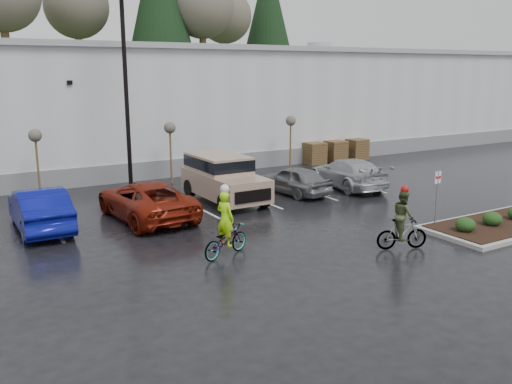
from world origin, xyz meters
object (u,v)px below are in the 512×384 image
sapling_mid (170,131)px  cyclist_olive (402,226)px  lamppost (125,72)px  car_blue (40,209)px  car_red (146,200)px  car_far_silver (347,173)px  cyclist_hivis (225,234)px  sapling_east (291,124)px  pallet_stack_a (314,153)px  fire_lane_sign (437,192)px  car_grey (294,180)px  pallet_stack_b (335,151)px  pallet_stack_c (357,149)px  suv_tan (225,179)px  sapling_west (35,139)px

sapling_mid → cyclist_olive: size_ratio=1.48×
lamppost → car_blue: size_ratio=1.91×
cyclist_olive → car_red: bearing=59.1°
car_far_silver → cyclist_hivis: cyclist_hivis is taller
sapling_east → car_blue: sapling_east is taller
pallet_stack_a → car_far_silver: 7.11m
fire_lane_sign → car_red: fire_lane_sign is taller
car_grey → car_far_silver: car_far_silver is taller
pallet_stack_b → fire_lane_sign: (-6.40, -13.80, 0.73)m
pallet_stack_a → car_red: bearing=-152.7°
pallet_stack_c → fire_lane_sign: fire_lane_sign is taller
cyclist_hivis → sapling_east: bearing=-62.8°
lamppost → cyclist_hivis: (-0.34, -10.50, -4.96)m
fire_lane_sign → cyclist_olive: (-2.82, -1.08, -0.61)m
sapling_east → pallet_stack_c: bearing=9.5°
fire_lane_sign → pallet_stack_c: bearing=59.3°
car_grey → cyclist_hivis: (-6.90, -6.15, 0.04)m
sapling_east → pallet_stack_c: sapling_east is taller
cyclist_hivis → cyclist_olive: size_ratio=1.08×
sapling_mid → fire_lane_sign: 13.92m
pallet_stack_b → car_far_silver: bearing=-124.6°
pallet_stack_c → fire_lane_sign: bearing=-120.7°
cyclist_hivis → fire_lane_sign: bearing=-119.9°
pallet_stack_a → suv_tan: suv_tan is taller
car_grey → car_blue: bearing=-7.2°
pallet_stack_c → car_red: 18.37m
sapling_east → pallet_stack_b: bearing=13.4°
lamppost → car_red: bearing=-101.4°
sapling_east → cyclist_olive: 14.89m
pallet_stack_c → cyclist_hivis: 20.57m
lamppost → pallet_stack_c: size_ratio=6.83×
pallet_stack_a → suv_tan: bearing=-147.7°
suv_tan → sapling_mid: bearing=96.1°
pallet_stack_a → car_blue: 18.53m
cyclist_olive → car_blue: bearing=71.4°
cyclist_hivis → car_far_silver: bearing=-80.1°
sapling_east → pallet_stack_c: (6.00, 1.00, -2.05)m
sapling_west → fire_lane_sign: sapling_west is taller
pallet_stack_b → car_blue: car_blue is taller
sapling_east → car_far_silver: sapling_east is taller
car_red → car_grey: car_red is taller
sapling_west → car_blue: (-0.88, -5.42, -1.93)m
pallet_stack_c → car_blue: 21.84m
pallet_stack_b → cyclist_olive: 17.51m
fire_lane_sign → car_far_silver: (1.89, 7.27, -0.67)m
pallet_stack_a → car_grey: size_ratio=0.34×
sapling_mid → pallet_stack_c: size_ratio=2.37×
pallet_stack_a → pallet_stack_c: 3.50m
sapling_mid → pallet_stack_a: 10.26m
sapling_mid → cyclist_hivis: bearing=-103.9°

